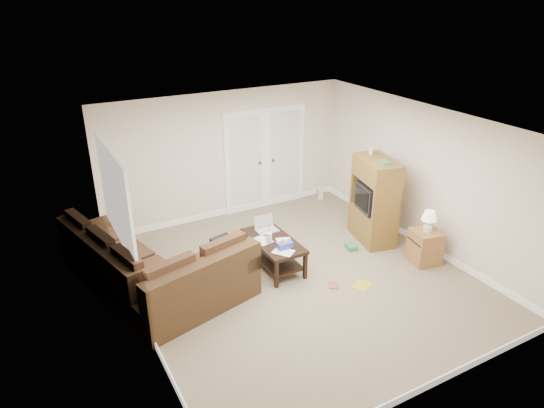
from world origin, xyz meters
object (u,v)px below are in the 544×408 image
side_cabinet (425,244)px  sectional_sofa (151,273)px  tv_armoire (374,200)px  coffee_table (273,251)px

side_cabinet → sectional_sofa: bearing=173.9°
sectional_sofa → tv_armoire: tv_armoire is taller
tv_armoire → side_cabinet: tv_armoire is taller
sectional_sofa → side_cabinet: bearing=-31.0°
sectional_sofa → side_cabinet: size_ratio=3.16×
coffee_table → side_cabinet: size_ratio=1.30×
tv_armoire → coffee_table: bearing=-168.0°
sectional_sofa → coffee_table: bearing=-19.4°
sectional_sofa → side_cabinet: side_cabinet is taller
coffee_table → side_cabinet: bearing=-26.4°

